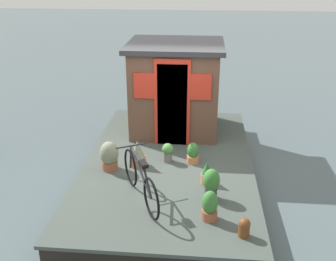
# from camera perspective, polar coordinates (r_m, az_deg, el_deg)

# --- Properties ---
(ground_plane) EXTENTS (60.00, 60.00, 0.00)m
(ground_plane) POSITION_cam_1_polar(r_m,az_deg,el_deg) (7.82, 0.13, -6.95)
(ground_plane) COLOR #4C5B60
(houseboat_deck) EXTENTS (5.35, 3.17, 0.41)m
(houseboat_deck) POSITION_cam_1_polar(r_m,az_deg,el_deg) (7.72, 0.13, -5.62)
(houseboat_deck) COLOR #424C47
(houseboat_deck) RESTS_ON ground_plane
(houseboat_cabin) EXTENTS (1.85, 2.03, 1.95)m
(houseboat_cabin) POSITION_cam_1_polar(r_m,az_deg,el_deg) (8.69, 1.05, 6.28)
(houseboat_cabin) COLOR brown
(houseboat_cabin) RESTS_ON houseboat_deck
(bicycle) EXTENTS (1.50, 0.82, 0.77)m
(bicycle) POSITION_cam_1_polar(r_m,az_deg,el_deg) (6.25, -4.04, -7.11)
(bicycle) COLOR black
(bicycle) RESTS_ON houseboat_deck
(potted_plant_lavender) EXTENTS (0.30, 0.30, 0.51)m
(potted_plant_lavender) POSITION_cam_1_polar(r_m,az_deg,el_deg) (7.33, -4.40, -3.38)
(potted_plant_lavender) COLOR #B2603D
(potted_plant_lavender) RESTS_ON houseboat_deck
(potted_plant_mint) EXTENTS (0.23, 0.23, 0.41)m
(potted_plant_mint) POSITION_cam_1_polar(r_m,az_deg,el_deg) (7.45, 3.61, -3.33)
(potted_plant_mint) COLOR #C6754C
(potted_plant_mint) RESTS_ON houseboat_deck
(potted_plant_rosemary) EXTENTS (0.20, 0.20, 0.41)m
(potted_plant_rosemary) POSITION_cam_1_polar(r_m,az_deg,el_deg) (6.79, 5.61, -6.15)
(potted_plant_rosemary) COLOR #C6754C
(potted_plant_rosemary) RESTS_ON houseboat_deck
(potted_plant_fern) EXTENTS (0.34, 0.34, 0.54)m
(potted_plant_fern) POSITION_cam_1_polar(r_m,az_deg,el_deg) (7.25, -8.46, -3.64)
(potted_plant_fern) COLOR #935138
(potted_plant_fern) RESTS_ON houseboat_deck
(potted_plant_basil) EXTENTS (0.27, 0.27, 0.52)m
(potted_plant_basil) POSITION_cam_1_polar(r_m,az_deg,el_deg) (6.35, 6.26, -7.55)
(potted_plant_basil) COLOR #38383D
(potted_plant_basil) RESTS_ON houseboat_deck
(potted_plant_geranium) EXTENTS (0.24, 0.24, 0.47)m
(potted_plant_geranium) POSITION_cam_1_polar(r_m,az_deg,el_deg) (5.90, 6.05, -10.79)
(potted_plant_geranium) COLOR #935138
(potted_plant_geranium) RESTS_ON houseboat_deck
(potted_plant_succulent) EXTENTS (0.21, 0.21, 0.37)m
(potted_plant_succulent) POSITION_cam_1_polar(r_m,az_deg,el_deg) (7.48, -0.05, -3.10)
(potted_plant_succulent) COLOR slate
(potted_plant_succulent) RESTS_ON houseboat_deck
(mooring_bollard) EXTENTS (0.17, 0.17, 0.28)m
(mooring_bollard) POSITION_cam_1_polar(r_m,az_deg,el_deg) (5.69, 10.94, -13.52)
(mooring_bollard) COLOR brown
(mooring_bollard) RESTS_ON houseboat_deck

